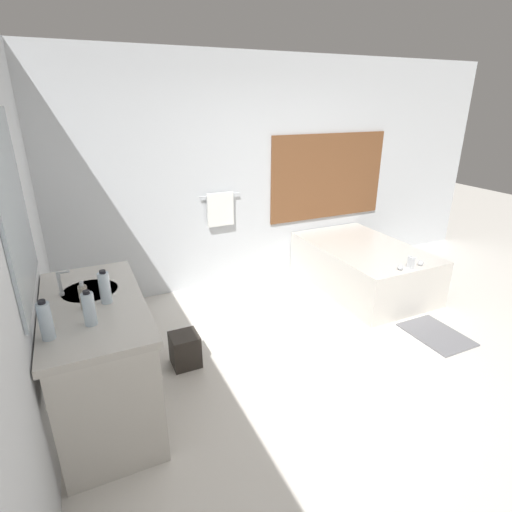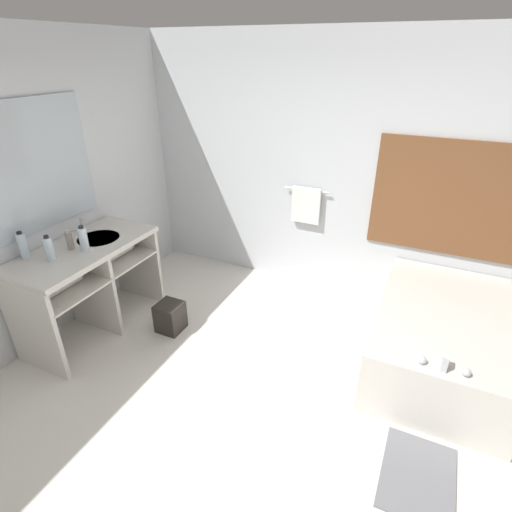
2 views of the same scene
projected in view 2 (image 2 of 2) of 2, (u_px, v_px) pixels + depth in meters
The scene contains 11 objects.
ground_plane at pixel (243, 427), 2.96m from camera, with size 16.00×16.00×0.00m, color silver.
wall_back_with_blinds at pixel (342, 175), 4.11m from camera, with size 7.40×0.13×2.70m.
vanity_counter at pixel (90, 270), 3.75m from camera, with size 0.67×1.35×0.91m.
sink_faucet at pixel (82, 226), 3.81m from camera, with size 0.09×0.04×0.18m.
bathtub at pixel (441, 335), 3.44m from camera, with size 1.07×1.68×0.66m.
water_bottle_1 at pixel (23, 246), 3.36m from camera, with size 0.07×0.07×0.25m.
water_bottle_2 at pixel (83, 239), 3.49m from camera, with size 0.07×0.07×0.24m.
water_bottle_3 at pixel (49, 249), 3.33m from camera, with size 0.07×0.07×0.23m.
soap_dispenser at pixel (70, 240), 3.53m from camera, with size 0.06×0.06×0.20m.
waste_bin at pixel (170, 317), 3.93m from camera, with size 0.24×0.24×0.30m.
bath_mat at pixel (418, 477), 2.61m from camera, with size 0.46×0.63×0.02m.
Camera 2 is at (0.95, -1.80, 2.50)m, focal length 28.00 mm.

